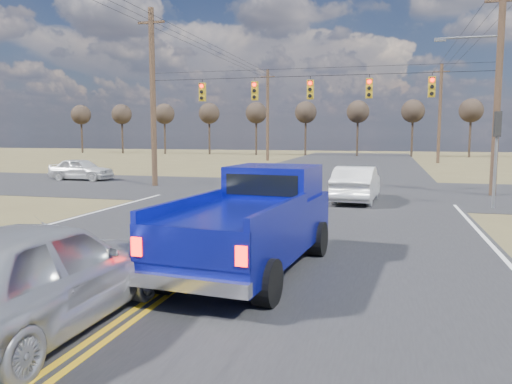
% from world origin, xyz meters
% --- Properties ---
extents(ground, '(160.00, 160.00, 0.00)m').
position_xyz_m(ground, '(0.00, 0.00, 0.00)').
color(ground, brown).
rests_on(ground, ground).
extents(road_main, '(14.00, 120.00, 0.02)m').
position_xyz_m(road_main, '(0.00, 10.00, 0.00)').
color(road_main, '#28282B').
rests_on(road_main, ground).
extents(road_cross, '(120.00, 12.00, 0.02)m').
position_xyz_m(road_cross, '(0.00, 18.00, 0.00)').
color(road_cross, '#28282B').
rests_on(road_cross, ground).
extents(signal_gantry, '(19.60, 4.83, 10.00)m').
position_xyz_m(signal_gantry, '(0.50, 17.79, 5.06)').
color(signal_gantry, '#473323').
rests_on(signal_gantry, ground).
extents(utility_poles, '(19.60, 58.32, 10.00)m').
position_xyz_m(utility_poles, '(0.00, 17.00, 5.23)').
color(utility_poles, '#473323').
rests_on(utility_poles, ground).
extents(treeline, '(87.00, 117.80, 7.40)m').
position_xyz_m(treeline, '(0.00, 26.96, 5.70)').
color(treeline, '#33261C').
rests_on(treeline, ground).
extents(pickup_truck, '(2.84, 6.17, 2.25)m').
position_xyz_m(pickup_truck, '(1.20, 2.20, 1.09)').
color(pickup_truck, black).
rests_on(pickup_truck, ground).
extents(silver_suv, '(2.16, 5.29, 1.80)m').
position_xyz_m(silver_suv, '(-1.12, -2.04, 0.90)').
color(silver_suv, '#ABADB3').
rests_on(silver_suv, ground).
extents(black_suv, '(2.38, 4.98, 1.37)m').
position_xyz_m(black_suv, '(-0.80, 10.38, 0.69)').
color(black_suv, black).
rests_on(black_suv, ground).
extents(white_car_queue, '(1.97, 4.91, 1.59)m').
position_xyz_m(white_car_queue, '(2.69, 14.24, 0.79)').
color(white_car_queue, silver).
rests_on(white_car_queue, ground).
extents(dgrey_car_queue, '(2.29, 4.67, 1.31)m').
position_xyz_m(dgrey_car_queue, '(-1.84, 13.54, 0.65)').
color(dgrey_car_queue, '#38383D').
rests_on(dgrey_car_queue, ground).
extents(cross_car_west, '(1.83, 4.25, 1.43)m').
position_xyz_m(cross_car_west, '(-15.22, 20.03, 0.72)').
color(cross_car_west, silver).
rests_on(cross_car_west, ground).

